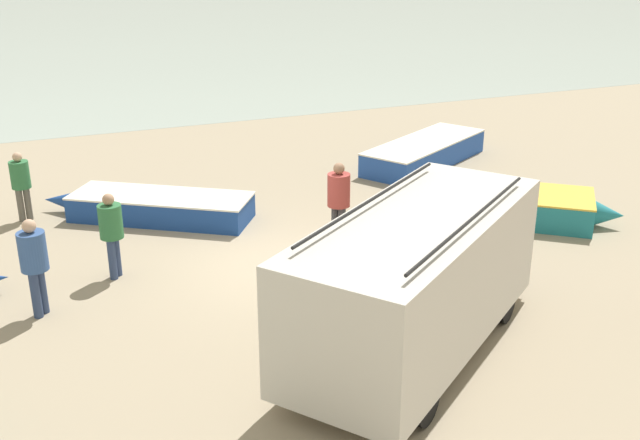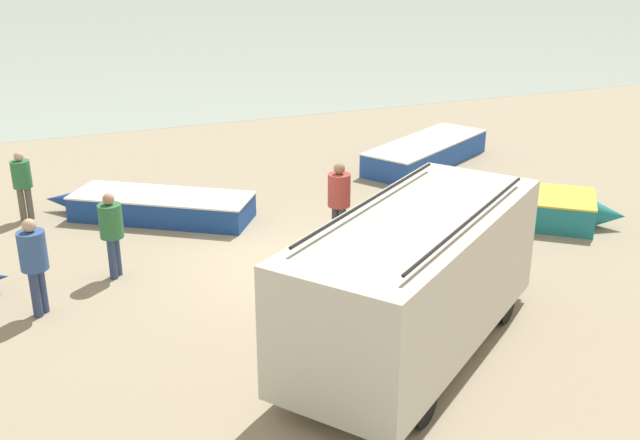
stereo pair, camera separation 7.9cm
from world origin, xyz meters
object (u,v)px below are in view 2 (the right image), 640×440
Objects in this scene: fisherman_0 at (111,228)px; fishing_rowboat_3 at (529,206)px; fishing_rowboat_1 at (155,206)px; fisherman_3 at (22,180)px; parked_van at (416,278)px; fisherman_1 at (34,258)px; fisherman_2 at (339,197)px; fishing_rowboat_0 at (430,151)px.

fishing_rowboat_3 is at bearing 32.28° from fisherman_0.
fishing_rowboat_1 is at bearing 100.99° from fisherman_0.
fisherman_0 reaches higher than fisherman_3.
fishing_rowboat_1 is at bearing 73.50° from parked_van.
fisherman_3 reaches higher than fishing_rowboat_1.
fishing_rowboat_3 is at bearing 1.48° from parked_van.
fishing_rowboat_3 is at bearing -139.67° from fisherman_1.
fishing_rowboat_1 is at bearing -87.35° from fisherman_1.
fishing_rowboat_1 is 2.66× the size of fisherman_1.
fisherman_2 is (0.63, 4.35, -0.17)m from parked_van.
fishing_rowboat_1 is 2.78× the size of fisherman_0.
fisherman_1 is (-10.56, -0.58, 0.72)m from fishing_rowboat_3.
fishing_rowboat_1 is 4.82m from fisherman_1.
parked_van is at bearing -13.62° from fisherman_0.
fisherman_1 is (-10.80, -5.49, 0.71)m from fishing_rowboat_0.
fishing_rowboat_1 is at bearing 62.33° from fisherman_3.
fisherman_3 is (-2.74, 1.02, 0.67)m from fishing_rowboat_1.
fishing_rowboat_1 is 2.60× the size of fisherman_2.
fisherman_2 is (-4.84, -4.60, 0.74)m from fishing_rowboat_0.
fisherman_2 is (4.56, -0.16, 0.07)m from fisherman_0.
parked_van reaches higher than fishing_rowboat_1.
fisherman_1 is at bearing 176.96° from fishing_rowboat_0.
fishing_rowboat_0 is 1.47× the size of fishing_rowboat_3.
fishing_rowboat_0 is 3.26× the size of fisherman_3.
fishing_rowboat_0 is at bearing 22.37° from parked_van.
fishing_rowboat_3 reaches higher than fishing_rowboat_1.
fisherman_0 is (-9.40, -4.43, 0.67)m from fishing_rowboat_0.
fisherman_1 is (-2.70, -3.92, 0.75)m from fishing_rowboat_1.
fisherman_2 reaches higher than fishing_rowboat_3.
fishing_rowboat_1 is 1.30× the size of fishing_rowboat_3.
parked_van is at bearing -151.39° from fishing_rowboat_0.
fishing_rowboat_1 is 4.52m from fisherman_2.
fisherman_1 is 1.09× the size of fisherman_3.
fishing_rowboat_0 is at bearing -162.49° from fisherman_2.
fishing_rowboat_3 is (-0.25, -4.91, -0.00)m from fishing_rowboat_0.
fishing_rowboat_0 is at bearing -135.08° from fishing_rowboat_1.
fishing_rowboat_0 is 6.71m from fisherman_2.
parked_van reaches higher than fishing_rowboat_3.
fishing_rowboat_1 is (-8.10, -1.57, -0.04)m from fishing_rowboat_0.
fishing_rowboat_3 is 4.66m from fisherman_2.
fisherman_1 is at bearing -17.54° from fisherman_2.
fisherman_1 is 6.03m from fisherman_2.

